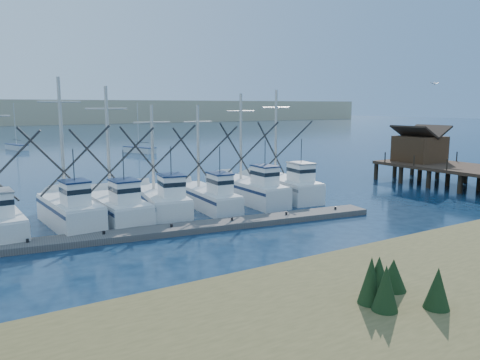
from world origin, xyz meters
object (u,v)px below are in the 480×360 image
Objects in this scene: sailboat_near at (139,150)px; sailboat_far at (17,147)px; floating_dock at (172,230)px; timber_pier at (450,159)px.

sailboat_far is (-16.50, 16.29, 0.00)m from sailboat_near.
floating_dock is 29.85m from timber_pier.
timber_pier is 70.01m from sailboat_far.
floating_dock is at bearing -129.87° from sailboat_near.
floating_dock is 1.40× the size of timber_pier.
sailboat_near is (15.22, 48.10, 0.31)m from floating_dock.
sailboat_far is (-31.00, 62.74, -2.07)m from timber_pier.
floating_dock is 50.45m from sailboat_near.
sailboat_near is at bearing 107.33° from timber_pier.
floating_dock is 3.46× the size of sailboat_far.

